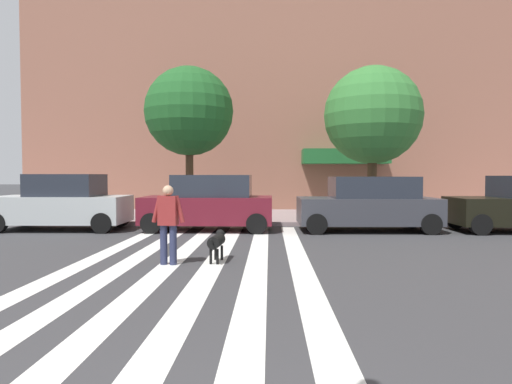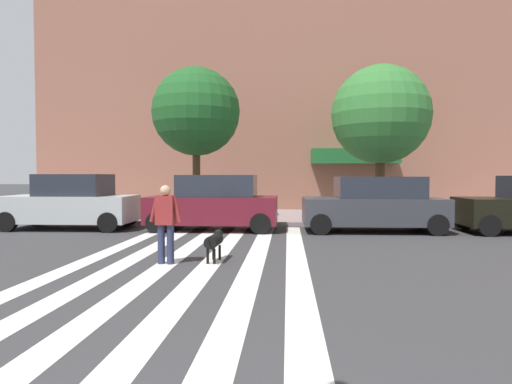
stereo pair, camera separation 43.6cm
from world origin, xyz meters
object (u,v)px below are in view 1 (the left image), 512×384
Objects in this scene: parked_car_near_curb at (63,203)px; parked_car_third_in_line at (369,204)px; street_tree_middle at (373,116)px; dog_on_leash at (217,241)px; pedestrian_dog_walker at (168,220)px; parked_car_behind_first at (209,203)px; street_tree_nearest at (189,112)px.

parked_car_near_curb reaches higher than parked_car_third_in_line.
street_tree_middle is 9.92m from dog_on_leash.
parked_car_near_curb is at bearing 131.14° from pedestrian_dog_walker.
parked_car_behind_first is 4.18m from street_tree_nearest.
dog_on_leash is at bearing -75.30° from street_tree_nearest.
parked_car_third_in_line is 4.24× the size of dog_on_leash.
parked_car_third_in_line is at bearing 0.01° from parked_car_behind_first.
street_tree_nearest reaches higher than pedestrian_dog_walker.
street_tree_nearest is 5.46× the size of dog_on_leash.
dog_on_leash is (5.86, -5.26, -0.45)m from parked_car_near_curb.
parked_car_behind_first is 5.36m from dog_on_leash.
street_tree_nearest is (-6.36, 2.23, 3.39)m from parked_car_third_in_line.
parked_car_third_in_line is at bearing -19.36° from street_tree_nearest.
pedestrian_dog_walker is 1.13m from dog_on_leash.
parked_car_near_curb is at bearing 138.09° from dog_on_leash.
parked_car_behind_first is 5.61m from pedestrian_dog_walker.
street_tree_middle is at bearing 1.59° from street_tree_nearest.
dog_on_leash is (0.96, 0.35, -0.48)m from pedestrian_dog_walker.
pedestrian_dog_walker is (4.90, -5.61, 0.03)m from parked_car_near_curb.
dog_on_leash is (-5.06, -7.69, -3.68)m from street_tree_middle.
parked_car_third_in_line reaches higher than pedestrian_dog_walker.
pedestrian_dog_walker is at bearing -126.84° from street_tree_middle.
street_tree_middle reaches higher than dog_on_leash.
street_tree_middle is at bearing 56.65° from dog_on_leash.
parked_car_third_in_line is at bearing -105.51° from street_tree_middle.
parked_car_behind_first is (4.96, -0.00, 0.01)m from parked_car_near_curb.
parked_car_behind_first is 0.95× the size of parked_car_third_in_line.
parked_car_behind_first is at bearing 99.72° from dog_on_leash.
street_tree_middle reaches higher than pedestrian_dog_walker.
parked_car_behind_first is at bearing -157.84° from street_tree_middle.
parked_car_third_in_line is (10.25, 0.00, -0.01)m from parked_car_near_curb.
parked_car_third_in_line is at bearing 0.00° from parked_car_near_curb.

